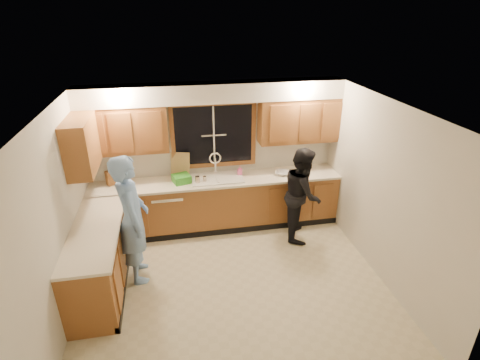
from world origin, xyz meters
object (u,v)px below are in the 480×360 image
(soap_bottle, at_px, (240,171))
(knife_block, at_px, (111,178))
(dish_crate, at_px, (181,179))
(dishwasher, at_px, (169,210))
(sink, at_px, (217,182))
(bowl, at_px, (282,173))
(man, at_px, (132,219))
(woman, at_px, (302,194))
(stove, at_px, (93,287))

(soap_bottle, bearing_deg, knife_block, 178.82)
(dish_crate, height_order, soap_bottle, soap_bottle)
(dishwasher, xyz_separation_m, knife_block, (-0.88, 0.12, 0.63))
(knife_block, bearing_deg, sink, -33.88)
(knife_block, relative_size, bowl, 1.00)
(dishwasher, xyz_separation_m, bowl, (1.98, -0.02, 0.54))
(man, distance_m, bowl, 2.67)
(dish_crate, bearing_deg, dishwasher, 178.79)
(dishwasher, bearing_deg, woman, -13.96)
(woman, relative_size, bowl, 6.61)
(dishwasher, bearing_deg, soap_bottle, 3.57)
(sink, bearing_deg, stove, -134.61)
(knife_block, bearing_deg, man, -101.72)
(sink, relative_size, man, 0.46)
(dish_crate, bearing_deg, sink, 1.93)
(bowl, bearing_deg, knife_block, 177.16)
(dish_crate, bearing_deg, stove, -123.75)
(dishwasher, distance_m, stove, 2.04)
(stove, xyz_separation_m, knife_block, (0.07, 1.93, 0.59))
(sink, xyz_separation_m, dishwasher, (-0.85, -0.01, -0.45))
(man, height_order, woman, man)
(soap_bottle, bearing_deg, dishwasher, -176.43)
(knife_block, xyz_separation_m, soap_bottle, (2.13, -0.04, -0.03))
(sink, bearing_deg, knife_block, 176.44)
(woman, height_order, knife_block, woman)
(stove, bearing_deg, soap_bottle, 40.59)
(dishwasher, bearing_deg, dish_crate, -1.21)
(man, bearing_deg, soap_bottle, -64.15)
(stove, xyz_separation_m, dish_crate, (1.21, 1.80, 0.53))
(dish_crate, xyz_separation_m, bowl, (1.72, -0.01, -0.03))
(dishwasher, xyz_separation_m, man, (-0.46, -1.11, 0.53))
(sink, height_order, man, man)
(woman, distance_m, dish_crate, 2.00)
(man, distance_m, woman, 2.70)
(man, xyz_separation_m, knife_block, (-0.41, 1.23, 0.10))
(dishwasher, distance_m, soap_bottle, 1.39)
(dishwasher, distance_m, dish_crate, 0.63)
(sink, height_order, stove, sink)
(sink, height_order, bowl, sink)
(knife_block, bearing_deg, woman, -42.57)
(man, xyz_separation_m, bowl, (2.44, 1.09, 0.01))
(stove, relative_size, woman, 0.57)
(sink, distance_m, stove, 2.60)
(sink, relative_size, knife_block, 3.61)
(knife_block, relative_size, soap_bottle, 1.36)
(dishwasher, distance_m, knife_block, 1.09)
(dishwasher, relative_size, woman, 0.52)
(woman, xyz_separation_m, bowl, (-0.20, 0.52, 0.16))
(woman, relative_size, knife_block, 6.60)
(bowl, bearing_deg, soap_bottle, 172.31)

